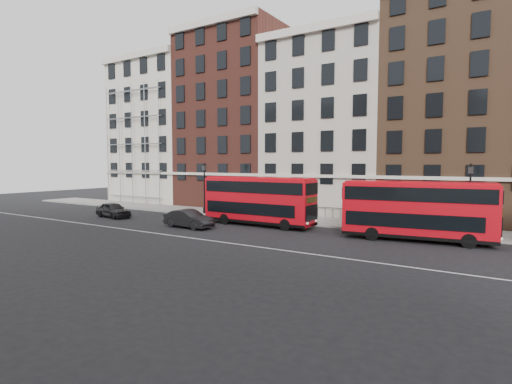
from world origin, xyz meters
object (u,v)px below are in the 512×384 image
Objects in this scene: bus_b at (258,200)px; bus_c at (416,209)px; car_rear at (113,210)px; car_front at (189,219)px.

bus_b is 13.07m from bus_c.
car_front is (10.81, -0.75, 0.00)m from car_rear.
bus_c is 17.98m from car_front.
bus_b is 2.21× the size of car_front.
bus_c is 2.28× the size of car_rear.
car_front is at bearing -135.55° from bus_b.
car_front is (-17.43, -4.18, -1.49)m from bus_c.
bus_c is 2.20× the size of car_front.
bus_b is 6.23m from car_front.
car_rear is at bearing 179.77° from bus_c.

